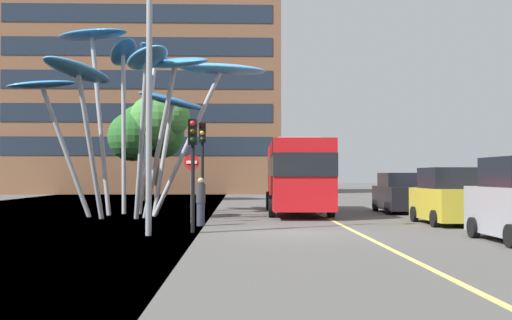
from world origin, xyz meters
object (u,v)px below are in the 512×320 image
object	(u,v)px
leaf_sculpture	(137,75)
traffic_light_kerb_far	(202,150)
street_lamp	(162,62)
no_entry_sign	(192,177)
pedestrian	(201,202)
traffic_light_kerb_near	(193,151)
red_bus	(297,173)
car_parked_far	(400,194)
car_parked_mid	(448,198)

from	to	relation	value
leaf_sculpture	traffic_light_kerb_far	world-z (taller)	leaf_sculpture
traffic_light_kerb_far	street_lamp	size ratio (longest dim) A/B	0.48
leaf_sculpture	no_entry_sign	world-z (taller)	leaf_sculpture
leaf_sculpture	no_entry_sign	xyz separation A→B (m)	(2.70, -3.46, -4.50)
leaf_sculpture	pedestrian	bearing A→B (deg)	-57.20
leaf_sculpture	pedestrian	distance (m)	7.89
leaf_sculpture	traffic_light_kerb_near	distance (m)	8.96
red_bus	pedestrian	bearing A→B (deg)	-120.44
traffic_light_kerb_near	traffic_light_kerb_far	xyz separation A→B (m)	(-0.05, 5.76, 0.25)
red_bus	car_parked_far	xyz separation A→B (m)	(5.02, 0.37, -1.03)
red_bus	no_entry_sign	xyz separation A→B (m)	(-4.57, -5.63, -0.20)
traffic_light_kerb_far	pedestrian	distance (m)	3.62
leaf_sculpture	car_parked_mid	bearing A→B (deg)	-19.76
car_parked_mid	red_bus	bearing A→B (deg)	127.25
car_parked_mid	car_parked_far	world-z (taller)	car_parked_mid
leaf_sculpture	car_parked_far	distance (m)	13.63
leaf_sculpture	street_lamp	distance (m)	8.73
car_parked_mid	traffic_light_kerb_far	bearing A→B (deg)	164.49
leaf_sculpture	no_entry_sign	size ratio (longest dim) A/B	4.30
no_entry_sign	traffic_light_kerb_far	bearing A→B (deg)	79.40
street_lamp	pedestrian	distance (m)	5.71
traffic_light_kerb_far	street_lamp	bearing A→B (deg)	-97.13
traffic_light_kerb_far	pedestrian	xyz separation A→B (m)	(0.13, -3.03, -1.98)
traffic_light_kerb_near	car_parked_mid	bearing A→B (deg)	19.08
traffic_light_kerb_far	car_parked_far	distance (m)	10.45
pedestrian	street_lamp	bearing A→B (deg)	-105.11
traffic_light_kerb_far	no_entry_sign	xyz separation A→B (m)	(-0.30, -1.63, -1.11)
car_parked_mid	pedestrian	bearing A→B (deg)	-177.14
street_lamp	red_bus	bearing A→B (deg)	64.29
car_parked_mid	car_parked_far	bearing A→B (deg)	89.79
leaf_sculpture	car_parked_mid	size ratio (longest dim) A/B	2.79
traffic_light_kerb_far	street_lamp	distance (m)	7.03
leaf_sculpture	no_entry_sign	distance (m)	6.28
traffic_light_kerb_far	red_bus	bearing A→B (deg)	43.19
car_parked_far	no_entry_sign	xyz separation A→B (m)	(-9.60, -6.00, 0.82)
traffic_light_kerb_near	pedestrian	distance (m)	3.23
car_parked_far	red_bus	bearing A→B (deg)	-175.82
leaf_sculpture	traffic_light_kerb_far	distance (m)	4.88
traffic_light_kerb_near	car_parked_far	world-z (taller)	traffic_light_kerb_near
traffic_light_kerb_far	car_parked_far	bearing A→B (deg)	25.20
street_lamp	traffic_light_kerb_near	bearing A→B (deg)	42.67
car_parked_mid	car_parked_far	distance (m)	6.94
traffic_light_kerb_near	no_entry_sign	bearing A→B (deg)	94.91
car_parked_far	pedestrian	xyz separation A→B (m)	(-9.16, -7.40, -0.05)
car_parked_mid	pedestrian	world-z (taller)	car_parked_mid
red_bus	traffic_light_kerb_near	size ratio (longest dim) A/B	2.81
car_parked_far	street_lamp	size ratio (longest dim) A/B	0.50
traffic_light_kerb_near	street_lamp	world-z (taller)	street_lamp
traffic_light_kerb_near	traffic_light_kerb_far	bearing A→B (deg)	90.50
red_bus	leaf_sculpture	xyz separation A→B (m)	(-7.27, -2.17, 4.29)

